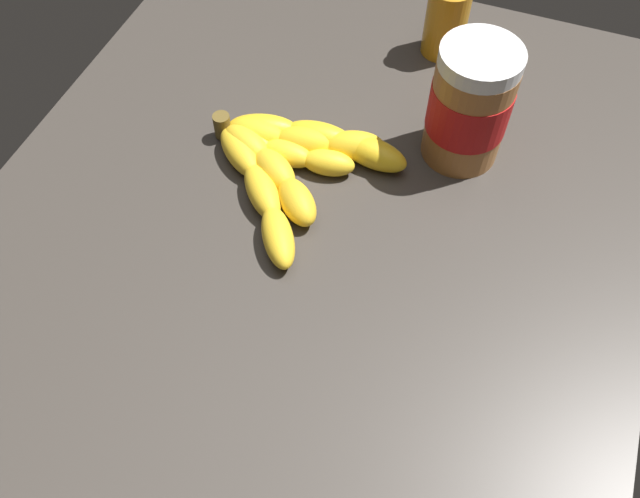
% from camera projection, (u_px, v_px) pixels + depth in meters
% --- Properties ---
extents(ground_plane, '(0.92, 0.71, 0.03)m').
position_uv_depth(ground_plane, '(303.00, 245.00, 0.71)').
color(ground_plane, '#38332D').
extents(banana_bunch, '(0.22, 0.23, 0.03)m').
position_uv_depth(banana_bunch, '(290.00, 158.00, 0.74)').
color(banana_bunch, yellow).
rests_on(banana_bunch, ground_plane).
extents(peanut_butter_jar, '(0.09, 0.09, 0.14)m').
position_uv_depth(peanut_butter_jar, '(470.00, 106.00, 0.71)').
color(peanut_butter_jar, '#9E602D').
rests_on(peanut_butter_jar, ground_plane).
extents(honey_bottle, '(0.05, 0.05, 0.13)m').
position_uv_depth(honey_bottle, '(448.00, 13.00, 0.82)').
color(honey_bottle, orange).
rests_on(honey_bottle, ground_plane).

